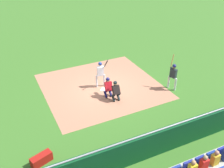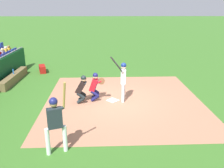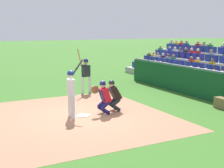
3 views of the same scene
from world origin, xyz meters
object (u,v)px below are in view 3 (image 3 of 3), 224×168
at_px(catcher_crouching, 103,95).
at_px(on_deck_batter, 86,72).
at_px(home_plate_umpire, 114,94).
at_px(batter_at_plate, 71,89).
at_px(home_plate_marker, 83,115).

distance_m(catcher_crouching, on_deck_batter, 4.16).
distance_m(catcher_crouching, home_plate_umpire, 0.61).
xyz_separation_m(batter_at_plate, catcher_crouching, (-0.04, -1.26, -0.36)).
relative_size(home_plate_marker, on_deck_batter, 0.20).
distance_m(batter_at_plate, on_deck_batter, 4.56).
bearing_deg(catcher_crouching, home_plate_umpire, -67.28).
bearing_deg(on_deck_batter, batter_at_plate, 151.46).
bearing_deg(home_plate_marker, catcher_crouching, -95.98).
distance_m(home_plate_marker, catcher_crouching, 1.07).
bearing_deg(home_plate_marker, on_deck_batter, -23.35).
bearing_deg(batter_at_plate, catcher_crouching, -92.00).
height_order(batter_at_plate, home_plate_umpire, batter_at_plate).
bearing_deg(home_plate_marker, batter_at_plate, 94.81).
height_order(batter_at_plate, catcher_crouching, batter_at_plate).
relative_size(batter_at_plate, catcher_crouching, 1.60).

